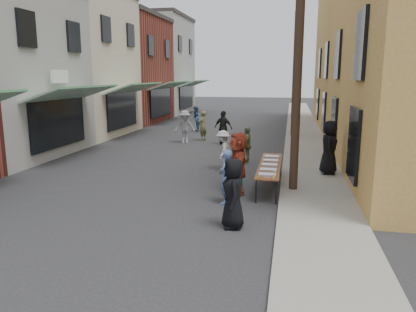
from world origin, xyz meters
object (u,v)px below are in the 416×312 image
at_px(utility_pole_far, 294,65).
at_px(catering_tray_sausage, 267,175).
at_px(utility_pole_mid, 296,60).
at_px(serving_table, 270,166).
at_px(guest_front_a, 233,193).
at_px(guest_front_c, 234,164).
at_px(utility_pole_near, 299,46).
at_px(server, 329,147).

xyz_separation_m(utility_pole_far, catering_tray_sausage, (-0.77, -25.18, -3.71)).
distance_m(utility_pole_mid, serving_table, 12.16).
bearing_deg(catering_tray_sausage, utility_pole_mid, 86.68).
bearing_deg(guest_front_a, catering_tray_sausage, 147.44).
height_order(utility_pole_mid, utility_pole_far, same).
distance_m(utility_pole_far, guest_front_c, 24.10).
bearing_deg(utility_pole_near, catering_tray_sausage, -122.87).
xyz_separation_m(utility_pole_mid, guest_front_c, (-1.93, -11.73, -3.74)).
relative_size(utility_pole_near, guest_front_a, 5.23).
height_order(utility_pole_near, guest_front_a, utility_pole_near).
relative_size(utility_pole_mid, guest_front_a, 5.23).
xyz_separation_m(utility_pole_far, serving_table, (-0.77, -23.53, -3.79)).
xyz_separation_m(utility_pole_near, utility_pole_far, (0.00, 24.00, 0.00)).
bearing_deg(utility_pole_mid, utility_pole_far, 90.00).
distance_m(serving_table, guest_front_a, 3.98).
height_order(utility_pole_near, serving_table, utility_pole_near).
bearing_deg(serving_table, utility_pole_near, -31.29).
bearing_deg(utility_pole_mid, catering_tray_sausage, -93.32).
relative_size(utility_pole_far, server, 4.60).
bearing_deg(utility_pole_near, guest_front_c, 172.00).
bearing_deg(server, guest_front_c, 129.30).
bearing_deg(catering_tray_sausage, guest_front_c, 128.75).
relative_size(utility_pole_near, server, 4.60).
distance_m(guest_front_a, server, 6.38).
relative_size(utility_pole_mid, catering_tray_sausage, 18.00).
xyz_separation_m(guest_front_a, server, (2.70, 5.78, 0.22)).
bearing_deg(catering_tray_sausage, serving_table, 90.00).
bearing_deg(server, serving_table, 139.13).
distance_m(utility_pole_mid, guest_front_c, 12.46).
xyz_separation_m(utility_pole_mid, guest_front_a, (-1.44, -15.46, -3.64)).
relative_size(guest_front_c, server, 0.78).
height_order(guest_front_a, server, server).
bearing_deg(guest_front_a, server, 139.01).
bearing_deg(guest_front_c, catering_tray_sausage, 65.00).
bearing_deg(utility_pole_far, serving_table, -91.86).
xyz_separation_m(utility_pole_far, server, (1.26, -21.68, -3.42)).
height_order(utility_pole_far, guest_front_c, utility_pole_far).
xyz_separation_m(utility_pole_mid, serving_table, (-0.77, -11.53, -3.79)).
bearing_deg(catering_tray_sausage, utility_pole_near, 57.13).
relative_size(serving_table, guest_front_c, 2.62).
height_order(utility_pole_near, utility_pole_far, same).
bearing_deg(server, utility_pole_far, 9.90).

